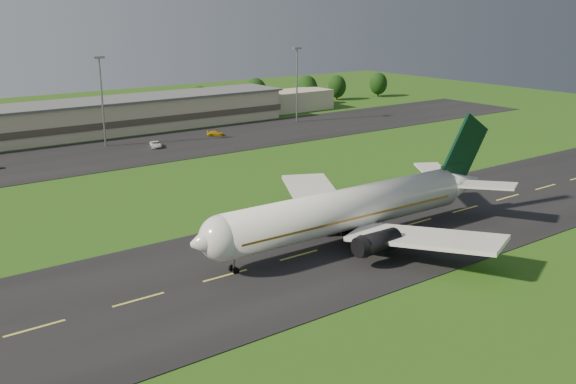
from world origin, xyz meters
TOP-DOWN VIEW (x-y plane):
  - ground at (0.00, 0.00)m, footprint 360.00×360.00m
  - taxiway at (0.00, 0.00)m, footprint 220.00×30.00m
  - apron at (0.00, 72.00)m, footprint 260.00×30.00m
  - airliner at (8.72, -0.02)m, footprint 51.26×42.18m
  - terminal at (6.40, 96.18)m, footprint 145.00×16.00m
  - light_mast_centre at (5.00, 80.00)m, footprint 2.40×1.20m
  - light_mast_east at (60.00, 80.00)m, footprint 2.40×1.20m
  - tree_line at (37.17, 105.69)m, footprint 196.28×8.94m
  - service_vehicle_c at (13.66, 71.88)m, footprint 3.61×5.35m
  - service_vehicle_d at (31.47, 75.71)m, footprint 4.41×3.58m

SIDE VIEW (x-z plane):
  - ground at x=0.00m, z-range 0.00..0.00m
  - taxiway at x=0.00m, z-range 0.00..0.10m
  - apron at x=0.00m, z-range 0.00..0.10m
  - service_vehicle_d at x=31.47m, z-range 0.10..1.30m
  - service_vehicle_c at x=13.66m, z-range 0.10..1.46m
  - terminal at x=6.40m, z-range -0.21..8.19m
  - airliner at x=8.72m, z-range -3.13..12.45m
  - tree_line at x=37.17m, z-range -0.10..9.57m
  - light_mast_centre at x=5.00m, z-range 2.56..22.91m
  - light_mast_east at x=60.00m, z-range 2.56..22.91m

